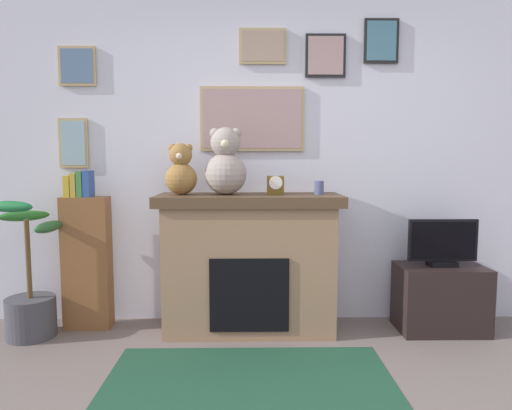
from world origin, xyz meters
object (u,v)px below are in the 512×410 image
Objects in this scene: potted_plant at (31,298)px; teddy_bear_tan at (181,172)px; tv_stand at (440,298)px; bookshelf at (87,258)px; candle_jar at (319,188)px; fireplace at (249,262)px; mantel_clock at (275,185)px; television at (443,244)px; teddy_bear_cream at (226,165)px.

teddy_bear_tan is at bearing 5.74° from potted_plant.
bookshelf is at bearing 177.90° from tv_stand.
bookshelf is 11.86× the size of candle_jar.
teddy_bear_tan is (0.75, -0.07, 0.67)m from bookshelf.
mantel_clock is (0.20, -0.02, 0.59)m from fireplace.
potted_plant is 1.59× the size of tv_stand.
potted_plant is 2.30m from candle_jar.
television is at bearing -1.19° from mantel_clock.
bookshelf is 1.01m from teddy_bear_tan.
mantel_clock is (1.46, -0.07, 0.57)m from bookshelf.
bookshelf reaches higher than potted_plant.
tv_stand is 1.68× the size of teddy_bear_tan.
television is 3.69× the size of mantel_clock.
mantel_clock reaches higher than television.
fireplace is 1.64m from potted_plant.
tv_stand is 1.54m from mantel_clock.
mantel_clock is 0.28× the size of teddy_bear_cream.
fireplace is 0.62m from mantel_clock.
teddy_bear_cream is at bearing 179.04° from television.
teddy_bear_tan reaches higher than potted_plant.
mantel_clock is at bearing -2.94° from bookshelf.
television is at bearing -1.71° from candle_jar.
fireplace is 0.86m from teddy_bear_tan.
teddy_bear_cream is at bearing -179.95° from candle_jar.
bookshelf is at bearing 176.11° from teddy_bear_cream.
teddy_bear_cream is (-0.37, 0.00, 0.16)m from mantel_clock.
tv_stand is 1.94m from teddy_bear_cream.
teddy_bear_cream is (1.09, -0.07, 0.72)m from bookshelf.
teddy_bear_cream reaches higher than tv_stand.
tv_stand is at bearing -0.91° from teddy_bear_cream.
teddy_bear_cream is (-1.65, 0.03, 1.03)m from tv_stand.
teddy_bear_tan reaches higher than tv_stand.
mantel_clock is (1.82, 0.11, 0.83)m from potted_plant.
candle_jar is 0.27× the size of teddy_bear_tan.
teddy_bear_tan is 0.34m from teddy_bear_cream.
bookshelf reaches higher than candle_jar.
fireplace is at bearing 178.21° from television.
teddy_bear_tan reaches higher than candle_jar.
television is 1.04× the size of teddy_bear_cream.
candle_jar is 0.33m from mantel_clock.
potted_plant is 1.45m from teddy_bear_tan.
fireplace is 13.35× the size of candle_jar.
bookshelf is 2.75m from tv_stand.
mantel_clock reaches higher than fireplace.
tv_stand is 4.55× the size of mantel_clock.
candle_jar is at bearing 178.29° from television.
teddy_bear_cream is at bearing 4.41° from potted_plant.
fireplace is 1.34× the size of potted_plant.
bookshelf is 2.74m from television.
television is at bearing -90.00° from tv_stand.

